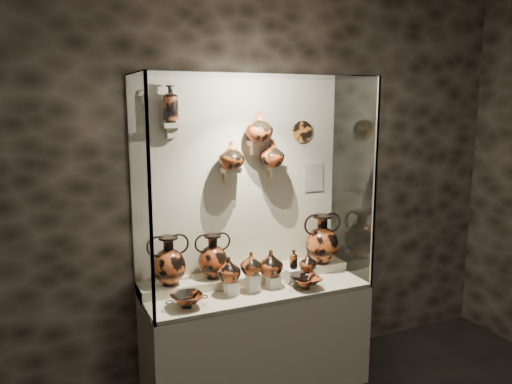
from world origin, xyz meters
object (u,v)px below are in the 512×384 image
(amphora_mid, at_px, (213,256))
(jug_c, at_px, (271,263))
(amphora_right, at_px, (322,239))
(ovoid_vase_c, at_px, (272,154))
(amphora_left, at_px, (169,261))
(kylix_left, at_px, (187,299))
(lekythos_tall, at_px, (170,102))
(ovoid_vase_a, at_px, (231,155))
(lekythos_small, at_px, (293,258))
(kylix_right, at_px, (306,281))
(jug_a, at_px, (229,269))
(jug_b, at_px, (251,264))
(jug_e, at_px, (308,262))
(ovoid_vase_b, at_px, (259,127))

(amphora_mid, distance_m, jug_c, 0.44)
(amphora_right, xyz_separation_m, ovoid_vase_c, (-0.43, 0.06, 0.72))
(amphora_left, relative_size, kylix_left, 1.28)
(lekythos_tall, relative_size, ovoid_vase_a, 1.44)
(lekythos_small, bearing_deg, kylix_right, -66.20)
(kylix_right, bearing_deg, ovoid_vase_c, 117.46)
(amphora_mid, distance_m, kylix_right, 0.73)
(amphora_right, xyz_separation_m, jug_a, (-0.89, -0.17, -0.08))
(jug_b, xyz_separation_m, kylix_left, (-0.52, -0.09, -0.16))
(amphora_right, height_order, kylix_left, amphora_right)
(jug_e, relative_size, lekythos_tall, 0.50)
(kylix_left, xyz_separation_m, ovoid_vase_a, (0.47, 0.34, 0.93))
(jug_c, relative_size, lekythos_small, 1.19)
(jug_a, relative_size, ovoid_vase_c, 0.89)
(amphora_mid, height_order, ovoid_vase_a, ovoid_vase_a)
(jug_c, xyz_separation_m, jug_e, (0.32, -0.00, -0.03))
(amphora_right, distance_m, jug_b, 0.74)
(jug_b, relative_size, kylix_right, 0.61)
(jug_e, bearing_deg, lekythos_tall, -179.88)
(jug_b, height_order, lekythos_tall, lekythos_tall)
(amphora_right, relative_size, ovoid_vase_c, 1.98)
(jug_b, relative_size, jug_e, 1.13)
(jug_c, xyz_separation_m, kylix_left, (-0.69, -0.11, -0.13))
(jug_b, bearing_deg, lekythos_small, -10.80)
(jug_b, relative_size, ovoid_vase_b, 0.76)
(amphora_left, xyz_separation_m, lekythos_small, (0.93, -0.18, -0.05))
(jug_c, distance_m, lekythos_small, 0.20)
(jug_e, height_order, kylix_right, jug_e)
(jug_e, distance_m, ovoid_vase_c, 0.89)
(kylix_right, bearing_deg, kylix_left, -171.57)
(amphora_right, relative_size, kylix_left, 1.43)
(amphora_right, height_order, kylix_right, amphora_right)
(amphora_right, xyz_separation_m, kylix_right, (-0.32, -0.30, -0.22))
(jug_c, bearing_deg, ovoid_vase_a, 139.52)
(amphora_left, bearing_deg, jug_a, -21.26)
(amphora_right, relative_size, ovoid_vase_a, 1.98)
(amphora_mid, bearing_deg, jug_e, -8.41)
(lekythos_tall, bearing_deg, kylix_left, -95.16)
(lekythos_tall, bearing_deg, jug_a, -42.04)
(jug_a, distance_m, kylix_right, 0.60)
(kylix_left, bearing_deg, lekythos_tall, 72.43)
(ovoid_vase_b, bearing_deg, jug_c, -72.82)
(amphora_right, bearing_deg, jug_a, -144.18)
(ovoid_vase_b, bearing_deg, lekythos_tall, -165.74)
(amphora_mid, distance_m, ovoid_vase_a, 0.77)
(jug_b, distance_m, ovoid_vase_c, 0.86)
(amphora_left, relative_size, jug_b, 2.18)
(amphora_right, distance_m, kylix_right, 0.49)
(jug_e, distance_m, kylix_left, 1.02)
(lekythos_tall, bearing_deg, jug_e, -16.53)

